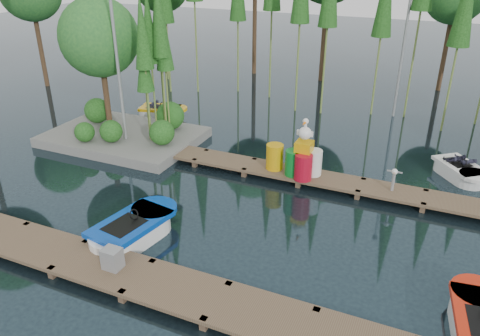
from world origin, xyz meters
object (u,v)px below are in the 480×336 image
at_px(boat_blue, 133,230).
at_px(yellow_barrel, 275,157).
at_px(boat_yellow_far, 161,112).
at_px(island, 114,65).
at_px(utility_cabinet, 112,259).
at_px(drum_cluster, 304,160).

bearing_deg(boat_blue, yellow_barrel, 76.89).
bearing_deg(boat_yellow_far, island, -84.42).
bearing_deg(utility_cabinet, drum_cluster, 67.88).
bearing_deg(boat_blue, drum_cluster, 66.90).
distance_m(island, boat_blue, 8.47).
distance_m(boat_yellow_far, yellow_barrel, 8.18).
height_order(utility_cabinet, drum_cluster, drum_cluster).
relative_size(boat_blue, yellow_barrel, 3.40).
relative_size(utility_cabinet, drum_cluster, 0.26).
bearing_deg(boat_yellow_far, yellow_barrel, -21.57).
relative_size(island, yellow_barrel, 7.37).
bearing_deg(boat_yellow_far, utility_cabinet, -56.61).
xyz_separation_m(boat_blue, yellow_barrel, (2.25, 5.40, 0.47)).
relative_size(boat_yellow_far, yellow_barrel, 2.84).
xyz_separation_m(island, yellow_barrel, (7.26, -0.79, -2.43)).
bearing_deg(boat_yellow_far, drum_cluster, -19.22).
distance_m(island, yellow_barrel, 7.69).
bearing_deg(boat_blue, island, 138.48).
relative_size(boat_blue, utility_cabinet, 5.68).
height_order(boat_yellow_far, utility_cabinet, boat_yellow_far).
bearing_deg(drum_cluster, boat_yellow_far, 154.54).
xyz_separation_m(boat_yellow_far, utility_cabinet, (5.54, -10.81, 0.32)).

